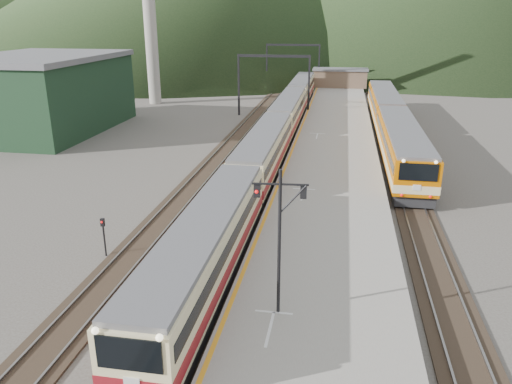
# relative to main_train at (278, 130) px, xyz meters

# --- Properties ---
(track_main) EXTENTS (2.60, 200.00, 0.23)m
(track_main) POSITION_rel_main_train_xyz_m (0.00, 1.84, -1.80)
(track_main) COLOR black
(track_main) RESTS_ON ground
(track_far) EXTENTS (2.60, 200.00, 0.23)m
(track_far) POSITION_rel_main_train_xyz_m (-5.00, 1.84, -1.80)
(track_far) COLOR black
(track_far) RESTS_ON ground
(track_second) EXTENTS (2.60, 200.00, 0.23)m
(track_second) POSITION_rel_main_train_xyz_m (11.50, 1.84, -1.80)
(track_second) COLOR black
(track_second) RESTS_ON ground
(platform) EXTENTS (8.00, 100.00, 1.00)m
(platform) POSITION_rel_main_train_xyz_m (5.60, -0.16, -1.37)
(platform) COLOR gray
(platform) RESTS_ON ground
(gantry_near) EXTENTS (9.55, 0.25, 8.00)m
(gantry_near) POSITION_rel_main_train_xyz_m (-2.85, 16.84, 3.72)
(gantry_near) COLOR black
(gantry_near) RESTS_ON ground
(gantry_far) EXTENTS (9.55, 0.25, 8.00)m
(gantry_far) POSITION_rel_main_train_xyz_m (-2.85, 41.84, 3.72)
(gantry_far) COLOR black
(gantry_far) RESTS_ON ground
(warehouse) EXTENTS (14.50, 20.50, 8.60)m
(warehouse) POSITION_rel_main_train_xyz_m (-28.00, 3.84, 2.45)
(warehouse) COLOR black
(warehouse) RESTS_ON ground
(station_shed) EXTENTS (9.40, 4.40, 3.10)m
(station_shed) POSITION_rel_main_train_xyz_m (5.60, 39.84, 0.70)
(station_shed) COLOR brown
(station_shed) RESTS_ON platform
(main_train) EXTENTS (2.68, 73.59, 3.27)m
(main_train) POSITION_rel_main_train_xyz_m (0.00, 0.00, 0.00)
(main_train) COLOR beige
(main_train) RESTS_ON track_main
(second_train) EXTENTS (3.13, 42.55, 3.82)m
(second_train) POSITION_rel_main_train_xyz_m (11.50, 5.83, 0.27)
(second_train) COLOR #C46101
(second_train) RESTS_ON track_second
(signal_mast) EXTENTS (2.20, 0.34, 6.30)m
(signal_mast) POSITION_rel_main_train_xyz_m (3.97, -30.87, 3.00)
(signal_mast) COLOR black
(signal_mast) RESTS_ON platform
(short_signal_a) EXTENTS (0.26, 0.23, 2.27)m
(short_signal_a) POSITION_rel_main_train_xyz_m (-2.36, -28.16, -0.40)
(short_signal_a) COLOR black
(short_signal_a) RESTS_ON ground
(short_signal_b) EXTENTS (0.23, 0.17, 2.27)m
(short_signal_b) POSITION_rel_main_train_xyz_m (-2.44, -7.03, -0.40)
(short_signal_b) COLOR black
(short_signal_b) RESTS_ON ground
(short_signal_c) EXTENTS (0.24, 0.19, 2.27)m
(short_signal_c) POSITION_rel_main_train_xyz_m (-6.51, -25.42, -0.40)
(short_signal_c) COLOR black
(short_signal_c) RESTS_ON ground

